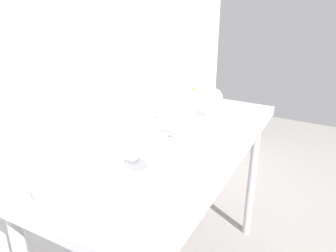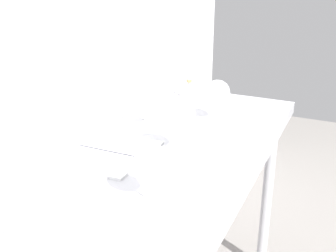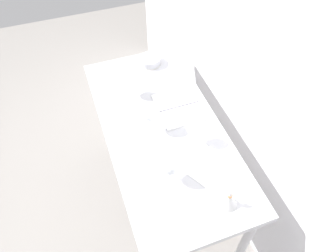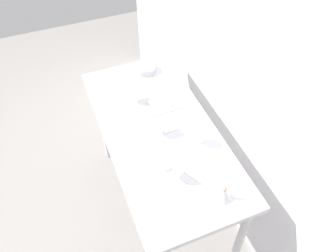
{
  "view_description": "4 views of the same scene",
  "coord_description": "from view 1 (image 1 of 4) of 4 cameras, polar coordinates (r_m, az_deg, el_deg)",
  "views": [
    {
      "loc": [
        -1.19,
        -0.64,
        1.52
      ],
      "look_at": [
        -0.03,
        -0.01,
        0.98
      ],
      "focal_mm": 35.0,
      "sensor_mm": 36.0,
      "label": 1
    },
    {
      "loc": [
        -1.24,
        -0.59,
        1.53
      ],
      "look_at": [
        -0.01,
        -0.03,
        0.99
      ],
      "focal_mm": 46.65,
      "sensor_mm": 36.0,
      "label": 2
    },
    {
      "loc": [
        1.11,
        -0.38,
        2.29
      ],
      "look_at": [
        0.08,
        -0.0,
        1.0
      ],
      "focal_mm": 33.81,
      "sensor_mm": 36.0,
      "label": 3
    },
    {
      "loc": [
        1.28,
        -0.47,
        2.42
      ],
      "look_at": [
        0.02,
        0.04,
        0.94
      ],
      "focal_mm": 35.89,
      "sensor_mm": 36.0,
      "label": 4
    }
  ],
  "objects": [
    {
      "name": "wine_glass_near_right",
      "position": [
        1.7,
        7.89,
        4.77
      ],
      "size": [
        0.1,
        0.1,
        0.17
      ],
      "color": "white",
      "rests_on": "steel_counter"
    },
    {
      "name": "tasting_sheet_upper",
      "position": [
        1.84,
        1.39,
        2.57
      ],
      "size": [
        0.27,
        0.28,
        0.0
      ],
      "primitive_type": "cube",
      "rotation": [
        0.0,
        0.0,
        0.5
      ],
      "color": "white",
      "rests_on": "steel_counter"
    },
    {
      "name": "wine_glass_far_right",
      "position": [
        1.63,
        -1.0,
        4.16
      ],
      "size": [
        0.08,
        0.08,
        0.16
      ],
      "color": "white",
      "rests_on": "steel_counter"
    },
    {
      "name": "back_wall",
      "position": [
        1.66,
        -15.47,
        13.83
      ],
      "size": [
        3.8,
        0.04,
        2.6
      ],
      "primitive_type": "cube",
      "color": "silver",
      "rests_on": "ground_plane"
    },
    {
      "name": "steel_counter",
      "position": [
        1.54,
        0.24,
        -5.97
      ],
      "size": [
        1.4,
        0.65,
        0.9
      ],
      "color": "#B6B6BB",
      "rests_on": "ground_plane"
    },
    {
      "name": "decanter_funnel",
      "position": [
        2.0,
        4.45,
        5.32
      ],
      "size": [
        0.09,
        0.09,
        0.13
      ],
      "color": "#BBBBBB",
      "rests_on": "steel_counter"
    },
    {
      "name": "wine_glass_near_left",
      "position": [
        1.13,
        -2.3,
        -4.01
      ],
      "size": [
        0.09,
        0.09,
        0.17
      ],
      "color": "white",
      "rests_on": "steel_counter"
    },
    {
      "name": "wine_glass_near_center",
      "position": [
        1.4,
        2.55,
        1.78
      ],
      "size": [
        0.09,
        0.09,
        0.18
      ],
      "color": "white",
      "rests_on": "steel_counter"
    },
    {
      "name": "tasting_bowl",
      "position": [
        1.14,
        -18.82,
        -10.46
      ],
      "size": [
        0.15,
        0.15,
        0.05
      ],
      "color": "beige",
      "rests_on": "steel_counter"
    },
    {
      "name": "open_notebook",
      "position": [
        1.47,
        -6.81,
        -2.71
      ],
      "size": [
        0.3,
        0.26,
        0.01
      ],
      "rotation": [
        0.0,
        0.0,
        0.0
      ],
      "color": "white",
      "rests_on": "steel_counter"
    }
  ]
}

